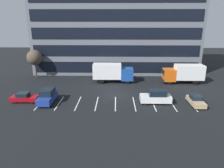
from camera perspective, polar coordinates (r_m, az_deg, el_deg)
ground_plane at (r=34.14m, az=0.99°, el=-3.02°), size 120.00×120.00×0.00m
office_building at (r=49.95m, az=1.15°, el=16.14°), size 36.88×12.11×21.60m
lot_markings at (r=30.70m, az=0.96°, el=-5.43°), size 22.54×5.40×0.01m
box_truck_orange at (r=42.31m, az=19.27°, el=2.91°), size 7.79×2.58×3.61m
box_truck_blue at (r=40.50m, az=0.07°, el=3.35°), size 7.95×2.63×3.69m
suv_navy at (r=32.19m, az=-17.42°, el=-3.26°), size 1.94×4.57×2.07m
suv_white at (r=31.24m, az=12.07°, el=-3.48°), size 4.53×1.92×2.05m
sedan_maroon at (r=33.84m, az=-23.10°, el=-3.45°), size 4.02×1.68×1.44m
sedan_tan at (r=32.38m, az=22.20°, el=-4.29°), size 1.65×3.94×1.41m
bare_tree at (r=46.22m, az=-20.66°, el=6.86°), size 3.17×3.17×5.94m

